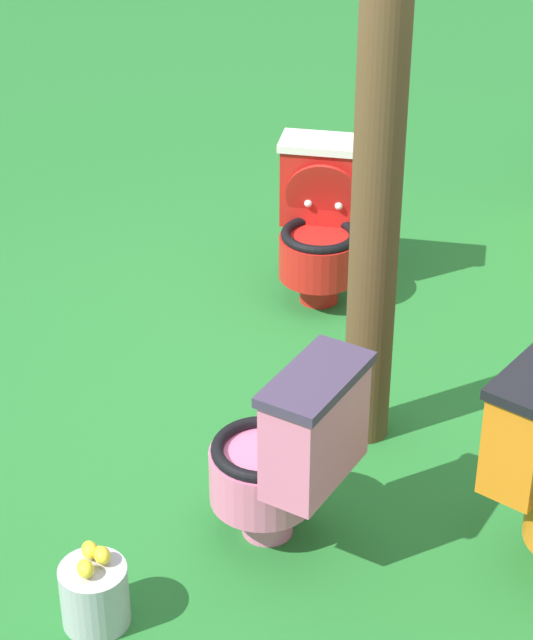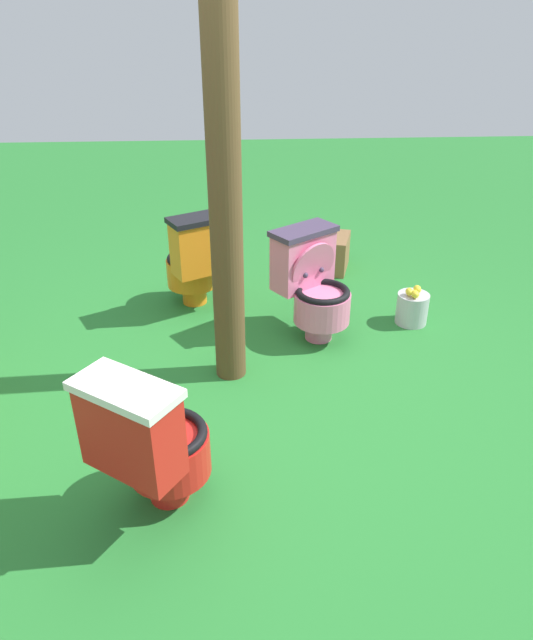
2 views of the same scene
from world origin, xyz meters
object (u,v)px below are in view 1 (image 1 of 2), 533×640
Objects in this scene: toilet_red at (323,221)px; toilet_pink at (286,453)px; lemon_bucket at (95,593)px; wooden_post at (378,171)px.

toilet_red is 1.00× the size of toilet_pink.
toilet_red is 1.74m from toilet_pink.
lemon_bucket is at bearing 153.88° from toilet_pink.
lemon_bucket is (1.61, -1.60, -0.26)m from toilet_red.
toilet_pink is at bearing -51.09° from wooden_post.
toilet_pink is (1.50, -0.88, 0.00)m from toilet_red.
toilet_red is at bearing 24.70° from toilet_pink.
lemon_bucket is (0.56, -1.27, -1.00)m from wooden_post.
wooden_post reaches higher than toilet_pink.
wooden_post reaches higher than toilet_red.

